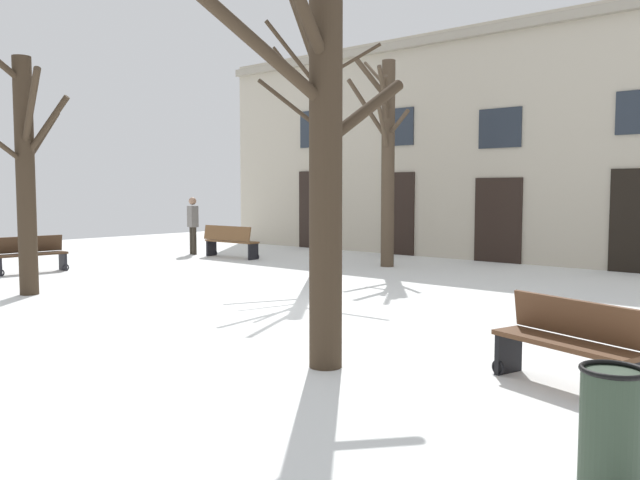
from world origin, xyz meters
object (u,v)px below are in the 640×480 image
Objects in this scene: streetlamp at (333,169)px; litter_bin at (611,426)px; tree_near_facade at (386,154)px; bench_back_to_back_left at (567,343)px; tree_right_of_center at (323,157)px; person_strolling at (193,223)px; tree_left_of_center at (313,143)px; bench_back_to_back_right at (30,254)px; tree_center at (25,166)px; bench_near_lamp at (230,241)px.

litter_bin is at bearing -41.68° from streetlamp.
streetlamp is (-0.98, -0.95, -0.40)m from tree_near_facade.
litter_bin is at bearing -45.84° from bench_back_to_back_left.
tree_right_of_center is 2.62× the size of person_strolling.
litter_bin is (8.48, -6.59, -2.63)m from tree_left_of_center.
streetlamp is at bearing 159.43° from bench_back_to_back_left.
bench_back_to_back_left is 12.99m from bench_back_to_back_right.
person_strolling is (-5.33, -0.29, -1.51)m from streetlamp.
bench_back_to_back_right is 5.39m from person_strolling.
tree_center is 7.49m from bench_near_lamp.
person_strolling is (-3.83, 6.85, -1.44)m from tree_center.
tree_center is at bearing 105.88° from bench_near_lamp.
bench_back_to_back_left is 0.90× the size of person_strolling.
tree_center is at bearing 178.54° from tree_right_of_center.
tree_center is (-2.48, -8.09, -0.48)m from tree_near_facade.
person_strolling is (-13.60, 6.04, 0.52)m from bench_back_to_back_left.
tree_center is 7.29m from streetlamp.
person_strolling is at bearing -176.88° from streetlamp.
litter_bin is at bearing -37.86° from tree_left_of_center.
person_strolling reaches higher than bench_back_to_back_left.
tree_right_of_center is 3.94m from litter_bin.
tree_right_of_center is at bearing -139.86° from bench_back_to_back_left.
litter_bin is (10.76, -1.10, -2.01)m from tree_center.
tree_near_facade reaches higher than tree_right_of_center.
bench_back_to_back_left is 14.89m from person_strolling.
bench_back_to_back_right is at bearing 169.34° from litter_bin.
bench_back_to_back_right is 0.95× the size of person_strolling.
bench_near_lamp is at bearing 143.64° from tree_right_of_center.
tree_center reaches higher than bench_back_to_back_left.
streetlamp is 2.11× the size of bench_near_lamp.
tree_near_facade is 3.28× the size of bench_back_to_back_right.
tree_left_of_center is 11.05m from litter_bin.
tree_center is 10.00m from bench_back_to_back_left.
tree_left_of_center is at bearing 132.29° from tree_right_of_center.
tree_center is at bearing 134.76° from person_strolling.
tree_left_of_center reaches higher than bench_near_lamp.
tree_center reaches higher than person_strolling.
bench_near_lamp is at bearing -176.40° from streetlamp.
bench_back_to_back_left is at bearing 171.60° from person_strolling.
streetlamp is 7.60m from bench_back_to_back_right.
bench_back_to_back_right is at bearing -129.96° from streetlamp.
tree_left_of_center is 3.48× the size of person_strolling.
tree_near_facade is at bearing 151.88° from bench_back_to_back_left.
tree_center is 1.19× the size of streetlamp.
tree_left_of_center is 7.24m from bench_back_to_back_right.
tree_left_of_center reaches higher than bench_back_to_back_right.
bench_back_to_back_left is at bearing -88.25° from bench_back_to_back_right.
bench_near_lamp reaches higher than bench_back_to_back_left.
bench_back_to_back_right is (-4.71, -5.61, -2.04)m from streetlamp.
tree_center is 2.90× the size of bench_back_to_back_right.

